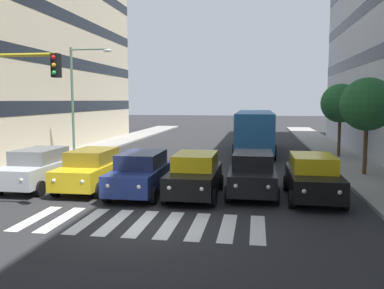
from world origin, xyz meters
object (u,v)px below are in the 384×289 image
object	(u,v)px
street_tree_1	(367,104)
street_tree_2	(340,103)
car_1	(253,173)
car_0	(313,177)
car_5	(38,168)
car_2	(195,174)
car_4	(92,169)
car_3	(141,173)
street_lamp_right	(79,91)
bus_behind_traffic	(255,127)

from	to	relation	value
street_tree_1	street_tree_2	world-z (taller)	street_tree_1
street_tree_1	car_1	bearing A→B (deg)	40.26
car_0	car_5	xyz separation A→B (m)	(11.64, -0.24, 0.00)
car_2	car_4	distance (m)	4.64
car_1	car_3	bearing A→B (deg)	9.09
car_3	car_0	bearing A→B (deg)	-177.96
street_lamp_right	car_1	bearing A→B (deg)	144.18
car_0	bus_behind_traffic	world-z (taller)	bus_behind_traffic
car_3	street_tree_1	world-z (taller)	street_tree_1
street_tree_2	street_lamp_right	bearing A→B (deg)	11.09
car_4	street_tree_1	xyz separation A→B (m)	(-12.40, -4.83, 2.75)
bus_behind_traffic	car_4	bearing A→B (deg)	63.08
car_3	car_1	bearing A→B (deg)	-170.91
car_1	car_2	world-z (taller)	same
car_1	street_lamp_right	size ratio (longest dim) A/B	0.63
bus_behind_traffic	street_lamp_right	size ratio (longest dim) A/B	1.49
car_5	street_tree_2	world-z (taller)	street_tree_2
car_4	car_5	bearing A→B (deg)	1.82
car_2	street_lamp_right	size ratio (longest dim) A/B	0.63
car_1	street_tree_1	distance (m)	7.73
car_3	street_tree_1	bearing A→B (deg)	-151.74
street_lamp_right	street_tree_1	size ratio (longest dim) A/B	1.46
car_1	car_3	size ratio (longest dim) A/B	1.00
car_1	street_lamp_right	world-z (taller)	street_lamp_right
street_lamp_right	street_tree_1	bearing A→B (deg)	168.57
car_3	car_4	xyz separation A→B (m)	(2.37, -0.56, 0.00)
car_1	street_tree_2	size ratio (longest dim) A/B	0.93
car_4	street_lamp_right	size ratio (longest dim) A/B	0.63
bus_behind_traffic	street_tree_2	size ratio (longest dim) A/B	2.20
car_0	car_2	bearing A→B (deg)	2.70
car_3	street_tree_2	world-z (taller)	street_tree_2
car_0	car_2	distance (m)	4.60
bus_behind_traffic	street_tree_2	world-z (taller)	street_tree_2
car_2	bus_behind_traffic	distance (m)	14.31
car_1	car_3	distance (m)	4.57
car_4	car_5	xyz separation A→B (m)	(2.44, 0.08, 0.00)
car_2	street_lamp_right	bearing A→B (deg)	-44.60
car_1	car_4	bearing A→B (deg)	1.33
car_0	street_lamp_right	xyz separation A→B (m)	(13.45, -8.51, 3.56)
car_0	car_4	xyz separation A→B (m)	(9.20, -0.32, 0.00)
bus_behind_traffic	car_1	bearing A→B (deg)	90.00
car_0	car_1	world-z (taller)	same
car_1	car_4	world-z (taller)	same
car_1	car_4	size ratio (longest dim) A/B	1.00
car_3	bus_behind_traffic	bearing A→B (deg)	-107.74
car_5	street_tree_2	size ratio (longest dim) A/B	0.93
car_1	car_2	distance (m)	2.38
car_2	car_1	bearing A→B (deg)	-163.03
car_1	car_3	world-z (taller)	same
car_2	car_4	bearing A→B (deg)	-6.62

